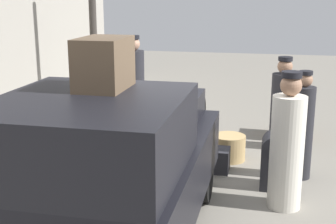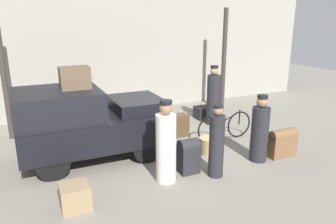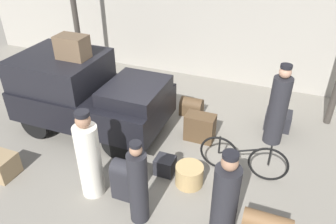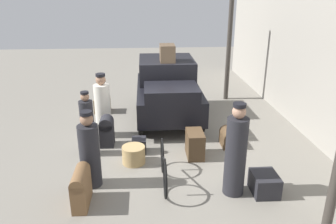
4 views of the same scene
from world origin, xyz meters
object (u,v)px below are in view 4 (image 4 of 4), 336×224
at_px(porter_carrying_trunk, 88,126).
at_px(porter_lifting_near_truck, 90,153).
at_px(truck, 168,88).
at_px(suitcase_small_leather, 264,183).
at_px(trunk_barrel_dark, 81,187).
at_px(bicycle, 164,166).
at_px(trunk_umber_medium, 139,145).
at_px(conductor_in_dark_uniform, 236,154).
at_px(suitcase_tan_flat, 195,144).
at_px(trunk_large_brown, 102,105).
at_px(trunk_on_truck_roof, 167,53).
at_px(suitcase_black_upright, 107,130).
at_px(wicker_basket, 134,155).
at_px(trunk_wicker_pale, 228,137).
at_px(porter_standing_middle, 103,108).

relative_size(porter_carrying_trunk, porter_lifting_near_truck, 0.99).
xyz_separation_m(truck, porter_lifting_near_truck, (3.65, -1.83, -0.22)).
bearing_deg(suitcase_small_leather, trunk_barrel_dark, -88.06).
relative_size(bicycle, trunk_umber_medium, 4.54).
xyz_separation_m(porter_lifting_near_truck, trunk_barrel_dark, (0.67, -0.09, -0.35)).
height_order(conductor_in_dark_uniform, suitcase_tan_flat, conductor_in_dark_uniform).
relative_size(porter_lifting_near_truck, trunk_large_brown, 3.11).
xyz_separation_m(porter_carrying_trunk, suitcase_tan_flat, (0.29, 2.54, -0.42)).
relative_size(conductor_in_dark_uniform, trunk_umber_medium, 4.94).
height_order(trunk_umber_medium, trunk_large_brown, trunk_large_brown).
distance_m(conductor_in_dark_uniform, trunk_on_truck_roof, 4.59).
bearing_deg(suitcase_black_upright, suitcase_small_leather, 54.36).
height_order(porter_lifting_near_truck, suitcase_tan_flat, porter_lifting_near_truck).
xyz_separation_m(wicker_basket, trunk_large_brown, (-3.49, -1.11, 0.02)).
relative_size(bicycle, suitcase_black_upright, 2.20).
bearing_deg(suitcase_small_leather, suitcase_tan_flat, -144.74).
height_order(porter_lifting_near_truck, trunk_wicker_pale, porter_lifting_near_truck).
relative_size(trunk_barrel_dark, trunk_on_truck_roof, 1.08).
xyz_separation_m(trunk_barrel_dark, suitcase_black_upright, (-2.48, 0.22, 0.03)).
xyz_separation_m(porter_carrying_trunk, porter_lifting_near_truck, (1.35, 0.25, -0.01)).
bearing_deg(porter_lifting_near_truck, porter_standing_middle, -179.82).
bearing_deg(trunk_barrel_dark, trunk_on_truck_roof, 156.99).
bearing_deg(bicycle, trunk_large_brown, -158.15).
relative_size(truck, wicker_basket, 6.41).
height_order(porter_lifting_near_truck, conductor_in_dark_uniform, conductor_in_dark_uniform).
xyz_separation_m(porter_lifting_near_truck, suitcase_tan_flat, (-1.06, 2.29, -0.41)).
distance_m(bicycle, trunk_large_brown, 4.71).
height_order(conductor_in_dark_uniform, trunk_wicker_pale, conductor_in_dark_uniform).
bearing_deg(porter_lifting_near_truck, truck, 153.41).
bearing_deg(suitcase_black_upright, conductor_in_dark_uniform, 49.38).
height_order(bicycle, suitcase_black_upright, bicycle).
xyz_separation_m(bicycle, suitcase_tan_flat, (-1.10, 0.81, -0.08)).
xyz_separation_m(suitcase_black_upright, suitcase_small_leather, (2.36, 3.29, -0.21)).
bearing_deg(trunk_on_truck_roof, wicker_basket, -18.26).
relative_size(trunk_barrel_dark, trunk_large_brown, 1.38).
relative_size(bicycle, trunk_barrel_dark, 2.41).
height_order(porter_carrying_trunk, porter_standing_middle, porter_standing_middle).
bearing_deg(conductor_in_dark_uniform, suitcase_tan_flat, -161.12).
xyz_separation_m(wicker_basket, porter_lifting_near_truck, (0.83, -0.83, 0.52)).
xyz_separation_m(trunk_wicker_pale, trunk_umber_medium, (0.18, -2.28, -0.05)).
relative_size(trunk_wicker_pale, trunk_umber_medium, 1.46).
bearing_deg(porter_carrying_trunk, suitcase_tan_flat, 83.41).
bearing_deg(conductor_in_dark_uniform, trunk_on_truck_roof, -167.11).
distance_m(wicker_basket, trunk_on_truck_roof, 3.64).
distance_m(bicycle, trunk_barrel_dark, 1.68).
height_order(bicycle, porter_carrying_trunk, porter_carrying_trunk).
bearing_deg(trunk_large_brown, trunk_on_truck_roof, 77.16).
xyz_separation_m(truck, wicker_basket, (2.82, -0.99, -0.74)).
bearing_deg(porter_standing_middle, porter_carrying_trunk, -12.84).
bearing_deg(trunk_barrel_dark, trunk_large_brown, -177.84).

